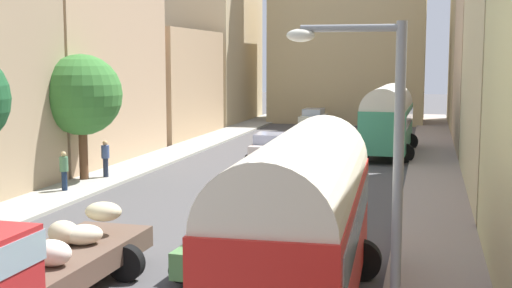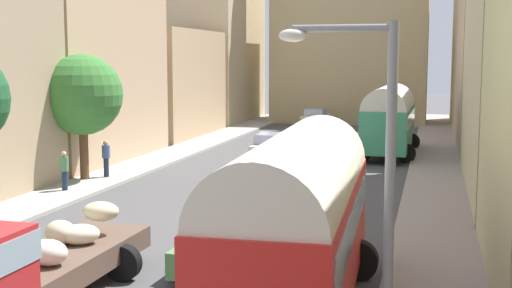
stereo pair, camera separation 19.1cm
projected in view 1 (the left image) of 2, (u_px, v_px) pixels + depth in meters
ground_plane at (284, 169)px, 34.14m from camera, size 154.00×154.00×0.00m
sidewalk_left at (150, 162)px, 35.90m from camera, size 2.50×70.00×0.14m
sidewalk_right at (434, 173)px, 32.36m from camera, size 2.50×70.00×0.14m
building_left_2 at (81, 51)px, 35.97m from camera, size 5.38×11.47×11.74m
building_left_3 at (164, 84)px, 47.94m from camera, size 5.39×11.00×7.45m
building_left_4 at (213, 43)px, 59.37m from camera, size 6.44×11.88×13.70m
building_right_3 at (507, 64)px, 40.91m from camera, size 5.79×12.23×10.33m
building_right_4 at (481, 43)px, 53.83m from camera, size 4.95×13.96×13.41m
distant_church at (348, 45)px, 58.74m from camera, size 12.96×6.91×19.88m
parked_bus_0 at (302, 216)px, 14.29m from camera, size 3.47×8.92×3.97m
parked_bus_1 at (388, 117)px, 38.81m from camera, size 3.39×8.55×3.96m
cargo_truck_0 at (14, 267)px, 14.06m from camera, size 2.99×7.44×2.30m
car_0 at (269, 148)px, 36.33m from camera, size 2.36×3.88×1.53m
car_1 at (314, 119)px, 53.56m from camera, size 2.29×4.25×1.60m
car_2 at (230, 243)px, 17.58m from camera, size 2.44×3.92×1.51m
car_3 at (327, 150)px, 35.66m from camera, size 2.24×3.74×1.50m
pedestrian_1 at (64, 170)px, 27.71m from camera, size 0.49×0.49×1.74m
pedestrian_3 at (105, 158)px, 30.88m from camera, size 0.49×0.49×1.80m
streetlamp_near at (380, 180)px, 10.33m from camera, size 1.80×0.28×6.01m
roadside_tree_2 at (82, 95)px, 29.99m from camera, size 3.57×3.57×5.68m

